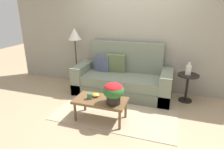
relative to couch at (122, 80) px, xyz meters
name	(u,v)px	position (x,y,z in m)	size (l,w,h in m)	color
ground_plane	(119,108)	(0.13, -0.72, -0.34)	(14.00, 14.00, 0.00)	tan
wall_back	(134,33)	(0.13, 0.46, 1.01)	(6.40, 0.12, 2.70)	gray
area_rug	(119,107)	(0.13, -0.71, -0.34)	(2.29, 1.69, 0.01)	tan
couch	(122,80)	(0.00, 0.00, 0.00)	(2.19, 0.86, 1.17)	#626B59
coffee_table	(101,102)	(-0.06, -1.22, 0.01)	(0.93, 0.50, 0.40)	brown
side_table	(187,83)	(1.42, 0.05, 0.08)	(0.44, 0.44, 0.61)	black
floor_lamp	(75,39)	(-1.27, 0.16, 0.84)	(0.32, 0.32, 1.46)	#2D2823
potted_plant	(114,91)	(0.20, -1.29, 0.28)	(0.36, 0.36, 0.37)	black
coffee_mug	(90,96)	(-0.25, -1.26, 0.11)	(0.13, 0.08, 0.10)	#3D664C
snack_bowl	(96,95)	(-0.18, -1.14, 0.10)	(0.14, 0.14, 0.07)	gold
table_vase	(189,70)	(1.40, 0.04, 0.37)	(0.11, 0.11, 0.26)	silver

